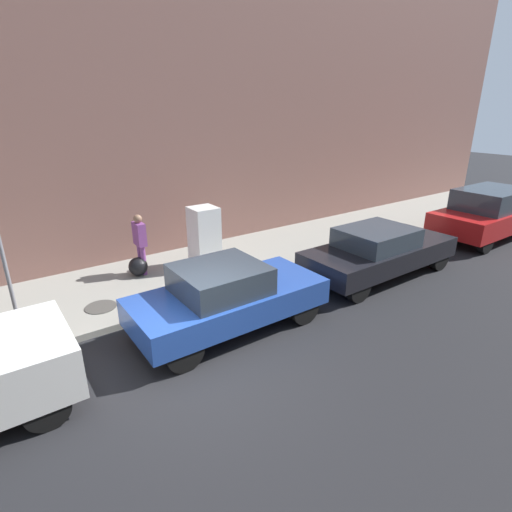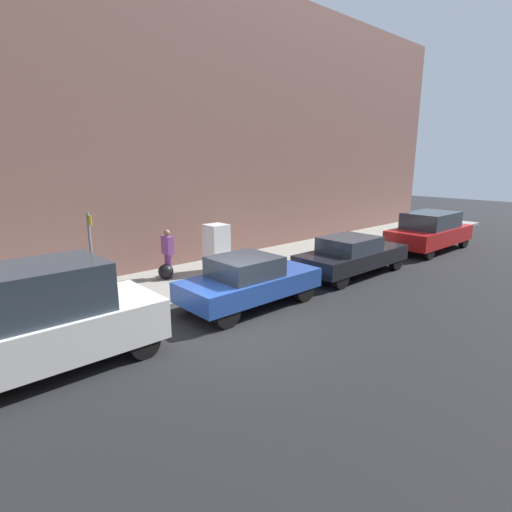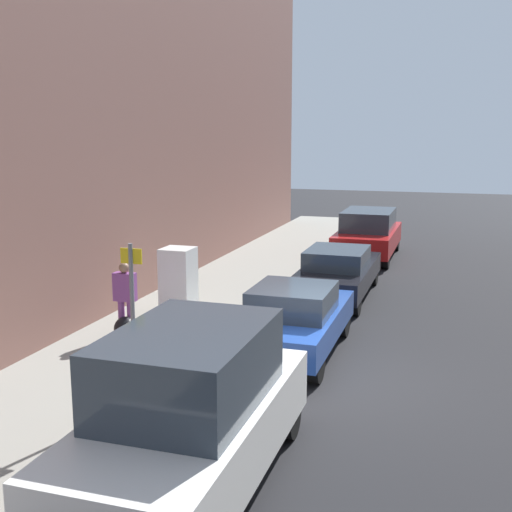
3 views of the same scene
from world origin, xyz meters
TOP-DOWN VIEW (x-y plane):
  - ground_plane at (0.00, 0.00)m, footprint 80.00×80.00m
  - sidewalk_slab at (-4.15, 0.00)m, footprint 3.61×44.00m
  - building_facade_near at (-6.84, 0.00)m, footprint 1.78×39.60m
  - discarded_refrigerator at (-4.19, 2.43)m, footprint 0.72×0.73m
  - manhole_cover at (-3.32, -0.76)m, footprint 0.70×0.70m
  - street_sign_post at (-2.77, -2.39)m, footprint 0.36×0.07m
  - trash_bag at (-4.61, 0.61)m, footprint 0.51×0.51m
  - pedestrian_walking_far at (-4.68, 0.76)m, footprint 0.48×0.22m
  - parked_hatchback_blue at (-1.07, 1.24)m, footprint 1.77×4.08m
  - parked_sedan_dark at (-1.07, 6.13)m, footprint 1.78×4.65m
  - parked_suv_red at (-1.07, 12.18)m, footprint 1.97×4.76m

SIDE VIEW (x-z plane):
  - ground_plane at x=0.00m, z-range 0.00..0.00m
  - sidewalk_slab at x=-4.15m, z-range 0.00..0.15m
  - manhole_cover at x=-3.32m, z-range 0.15..0.17m
  - trash_bag at x=-4.61m, z-range 0.15..0.66m
  - parked_sedan_dark at x=-1.07m, z-range 0.03..1.43m
  - parked_hatchback_blue at x=-1.07m, z-range 0.02..1.49m
  - parked_suv_red at x=-1.07m, z-range 0.03..1.78m
  - discarded_refrigerator at x=-4.19m, z-range 0.15..1.85m
  - pedestrian_walking_far at x=-4.68m, z-range 0.28..1.92m
  - street_sign_post at x=-2.77m, z-range 0.31..2.98m
  - building_facade_near at x=-6.84m, z-range 0.00..10.82m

